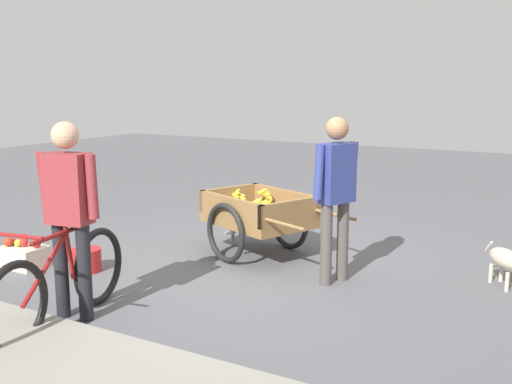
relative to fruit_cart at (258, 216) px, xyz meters
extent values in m
plane|color=#56565B|center=(-0.17, 0.38, -0.44)|extent=(24.00, 24.00, 0.00)
cube|color=olive|center=(0.00, 0.00, -0.04)|extent=(1.32, 1.15, 0.10)
cube|color=olive|center=(0.48, -0.19, 0.13)|extent=(0.35, 0.76, 0.24)
cube|color=olive|center=(-0.48, 0.20, 0.13)|extent=(0.35, 0.76, 0.24)
cube|color=olive|center=(0.14, 0.35, 0.13)|extent=(1.04, 0.47, 0.24)
cube|color=olive|center=(-0.14, -0.34, 0.13)|extent=(1.04, 0.47, 0.24)
torus|color=black|center=(0.16, 0.41, -0.12)|extent=(0.62, 0.29, 0.64)
torus|color=black|center=(-0.17, -0.41, -0.12)|extent=(0.62, 0.29, 0.64)
cylinder|color=gray|center=(0.00, 0.00, -0.12)|extent=(0.37, 0.83, 0.04)
cylinder|color=olive|center=(-0.64, 0.63, 0.11)|extent=(0.52, 0.24, 0.04)
cylinder|color=olive|center=(-0.89, 0.00, 0.11)|extent=(0.52, 0.24, 0.04)
cylinder|color=gray|center=(0.43, -0.17, -0.26)|extent=(0.04, 0.04, 0.35)
ellipsoid|color=gold|center=(-0.08, -0.14, 0.09)|extent=(0.18, 0.07, 0.15)
ellipsoid|color=gold|center=(-0.05, -0.14, 0.10)|extent=(0.18, 0.14, 0.05)
ellipsoid|color=gold|center=(-0.03, -0.14, 0.11)|extent=(0.18, 0.12, 0.14)
ellipsoid|color=gold|center=(-0.16, 0.20, 0.05)|extent=(0.17, 0.06, 0.15)
ellipsoid|color=gold|center=(-0.14, 0.20, 0.06)|extent=(0.19, 0.05, 0.09)
ellipsoid|color=gold|center=(-0.12, 0.20, 0.07)|extent=(0.19, 0.06, 0.09)
ellipsoid|color=gold|center=(-0.11, 0.20, 0.08)|extent=(0.19, 0.10, 0.13)
ellipsoid|color=gold|center=(0.03, -0.24, 0.18)|extent=(0.18, 0.07, 0.13)
ellipsoid|color=gold|center=(0.03, -0.24, 0.19)|extent=(0.19, 0.07, 0.10)
ellipsoid|color=gold|center=(0.05, -0.23, 0.20)|extent=(0.19, 0.12, 0.05)
ellipsoid|color=gold|center=(0.06, -0.23, 0.21)|extent=(0.19, 0.11, 0.10)
ellipsoid|color=gold|center=(0.07, -0.23, 0.22)|extent=(0.18, 0.13, 0.13)
ellipsoid|color=gold|center=(-0.09, 0.13, 0.14)|extent=(0.17, 0.11, 0.15)
ellipsoid|color=gold|center=(-0.08, 0.13, 0.15)|extent=(0.19, 0.11, 0.10)
ellipsoid|color=gold|center=(-0.07, 0.13, 0.16)|extent=(0.16, 0.16, 0.04)
ellipsoid|color=gold|center=(-0.05, 0.13, 0.17)|extent=(0.18, 0.13, 0.10)
ellipsoid|color=gold|center=(-0.04, 0.13, 0.18)|extent=(0.18, 0.05, 0.13)
ellipsoid|color=gold|center=(0.34, -0.18, 0.10)|extent=(0.17, 0.08, 0.15)
ellipsoid|color=gold|center=(0.36, -0.18, 0.11)|extent=(0.19, 0.09, 0.10)
ellipsoid|color=gold|center=(0.37, -0.18, 0.12)|extent=(0.19, 0.10, 0.05)
ellipsoid|color=gold|center=(0.38, -0.18, 0.13)|extent=(0.17, 0.15, 0.10)
ellipsoid|color=gold|center=(0.39, -0.18, 0.14)|extent=(0.17, 0.13, 0.15)
ellipsoid|color=gold|center=(0.09, -0.32, 0.19)|extent=(0.16, 0.15, 0.13)
ellipsoid|color=gold|center=(0.11, -0.32, 0.20)|extent=(0.18, 0.07, 0.05)
ellipsoid|color=gold|center=(0.13, -0.32, 0.21)|extent=(0.18, 0.13, 0.13)
ellipsoid|color=gold|center=(0.05, 0.30, 0.08)|extent=(0.17, 0.14, 0.14)
ellipsoid|color=gold|center=(0.07, 0.30, 0.09)|extent=(0.18, 0.05, 0.05)
ellipsoid|color=gold|center=(0.09, 0.29, 0.10)|extent=(0.18, 0.09, 0.14)
ellipsoid|color=gold|center=(0.04, -0.29, 0.06)|extent=(0.17, 0.12, 0.16)
ellipsoid|color=gold|center=(0.06, -0.29, 0.07)|extent=(0.19, 0.05, 0.08)
ellipsoid|color=gold|center=(0.08, -0.29, 0.08)|extent=(0.18, 0.13, 0.09)
ellipsoid|color=gold|center=(0.09, -0.29, 0.09)|extent=(0.18, 0.07, 0.15)
ellipsoid|color=gold|center=(0.00, 0.27, 0.16)|extent=(0.16, 0.14, 0.15)
ellipsoid|color=gold|center=(0.02, 0.26, 0.17)|extent=(0.18, 0.14, 0.05)
ellipsoid|color=gold|center=(0.05, 0.26, 0.18)|extent=(0.15, 0.15, 0.15)
ellipsoid|color=gold|center=(-0.19, 0.04, 0.07)|extent=(0.16, 0.14, 0.15)
ellipsoid|color=gold|center=(-0.17, 0.03, 0.08)|extent=(0.19, 0.10, 0.08)
ellipsoid|color=gold|center=(-0.15, 0.03, 0.09)|extent=(0.19, 0.09, 0.09)
ellipsoid|color=gold|center=(-0.14, 0.03, 0.10)|extent=(0.18, 0.09, 0.15)
ellipsoid|color=gold|center=(0.33, -0.18, 0.15)|extent=(0.18, 0.05, 0.14)
ellipsoid|color=gold|center=(0.35, -0.18, 0.16)|extent=(0.19, 0.06, 0.11)
ellipsoid|color=gold|center=(0.36, -0.18, 0.17)|extent=(0.18, 0.05, 0.05)
ellipsoid|color=gold|center=(0.37, -0.18, 0.18)|extent=(0.16, 0.16, 0.10)
ellipsoid|color=gold|center=(0.39, -0.18, 0.19)|extent=(0.17, 0.11, 0.15)
cylinder|color=#4C4742|center=(-1.03, 0.53, -0.05)|extent=(0.11, 0.11, 0.77)
cylinder|color=#4C4742|center=(-1.11, 0.33, -0.05)|extent=(0.11, 0.11, 0.77)
cube|color=navy|center=(-1.07, 0.43, 0.61)|extent=(0.31, 0.39, 0.55)
sphere|color=#9E704C|center=(-1.07, 0.43, 1.02)|extent=(0.21, 0.21, 0.21)
cylinder|color=navy|center=(-0.99, 0.64, 0.64)|extent=(0.08, 0.13, 0.50)
cylinder|color=navy|center=(-1.15, 0.23, 0.64)|extent=(0.08, 0.13, 0.50)
torus|color=black|center=(0.28, 2.93, -0.11)|extent=(0.17, 0.66, 0.66)
torus|color=black|center=(0.46, 1.95, -0.11)|extent=(0.17, 0.66, 0.66)
cylinder|color=maroon|center=(0.37, 2.44, 0.29)|extent=(0.14, 0.60, 0.04)
cylinder|color=maroon|center=(0.39, 2.32, 0.12)|extent=(0.05, 0.11, 0.45)
cylinder|color=maroon|center=(0.34, 2.62, 0.07)|extent=(0.13, 0.53, 0.43)
ellipsoid|color=black|center=(0.39, 2.30, 0.38)|extent=(0.20, 0.08, 0.06)
cylinder|color=maroon|center=(0.29, 2.89, 0.39)|extent=(0.46, 0.11, 0.03)
cylinder|color=black|center=(0.29, 2.28, -0.05)|extent=(0.11, 0.11, 0.78)
cylinder|color=black|center=(0.50, 2.31, -0.05)|extent=(0.11, 0.11, 0.78)
cube|color=maroon|center=(0.40, 2.29, 0.62)|extent=(0.37, 0.26, 0.55)
sphere|color=tan|center=(0.40, 2.29, 1.04)|extent=(0.21, 0.21, 0.21)
cylinder|color=maroon|center=(0.18, 2.26, 0.65)|extent=(0.08, 0.09, 0.50)
cylinder|color=maroon|center=(0.61, 2.33, 0.65)|extent=(0.08, 0.12, 0.50)
ellipsoid|color=beige|center=(-2.49, -0.23, -0.17)|extent=(0.42, 0.45, 0.18)
cylinder|color=beige|center=(-2.31, -0.44, -0.13)|extent=(0.09, 0.10, 0.12)
cylinder|color=beige|center=(-2.54, -0.09, -0.35)|extent=(0.04, 0.04, 0.18)
cylinder|color=beige|center=(-2.45, -0.36, -0.35)|extent=(0.04, 0.04, 0.18)
cylinder|color=beige|center=(-2.37, -0.29, -0.35)|extent=(0.04, 0.04, 0.18)
cylinder|color=#B21E1E|center=(1.22, 1.35, -0.32)|extent=(0.29, 0.29, 0.23)
cube|color=beige|center=(1.87, 1.57, -0.33)|extent=(0.44, 0.32, 0.22)
sphere|color=red|center=(1.96, 1.52, -0.18)|extent=(0.07, 0.07, 0.07)
sphere|color=red|center=(2.00, 1.59, -0.18)|extent=(0.07, 0.07, 0.07)
sphere|color=#B23319|center=(2.00, 1.65, -0.17)|extent=(0.09, 0.09, 0.09)
sphere|color=red|center=(1.99, 1.46, -0.17)|extent=(0.09, 0.09, 0.09)
sphere|color=#99BF33|center=(1.90, 1.61, -0.18)|extent=(0.08, 0.08, 0.08)
sphere|color=red|center=(1.85, 1.58, -0.17)|extent=(0.09, 0.09, 0.09)
sphere|color=red|center=(1.70, 1.55, -0.17)|extent=(0.09, 0.09, 0.09)
camera|label=1|loc=(-3.14, 5.56, 1.43)|focal=42.25mm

